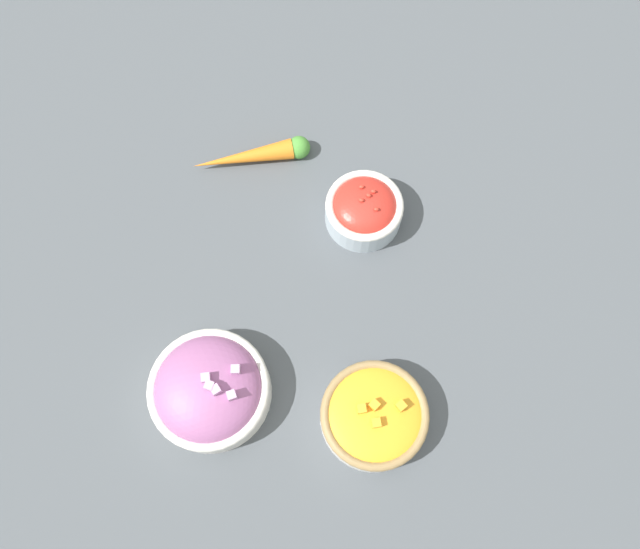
% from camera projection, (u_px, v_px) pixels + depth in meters
% --- Properties ---
extents(ground_plane, '(3.00, 3.00, 0.00)m').
position_uv_depth(ground_plane, '(320.00, 281.00, 0.91)').
color(ground_plane, '#4C5156').
extents(bowl_cherry_tomatoes, '(0.11, 0.11, 0.07)m').
position_uv_depth(bowl_cherry_tomatoes, '(364.00, 209.00, 0.91)').
color(bowl_cherry_tomatoes, '#B2C1CC').
rests_on(bowl_cherry_tomatoes, ground_plane).
extents(bowl_red_onion, '(0.16, 0.16, 0.08)m').
position_uv_depth(bowl_red_onion, '(209.00, 389.00, 0.83)').
color(bowl_red_onion, silver).
rests_on(bowl_red_onion, ground_plane).
extents(bowl_squash, '(0.14, 0.14, 0.06)m').
position_uv_depth(bowl_squash, '(374.00, 415.00, 0.82)').
color(bowl_squash, silver).
rests_on(bowl_squash, ground_plane).
extents(loose_carrot, '(0.08, 0.18, 0.04)m').
position_uv_depth(loose_carrot, '(255.00, 155.00, 0.96)').
color(loose_carrot, orange).
rests_on(loose_carrot, ground_plane).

